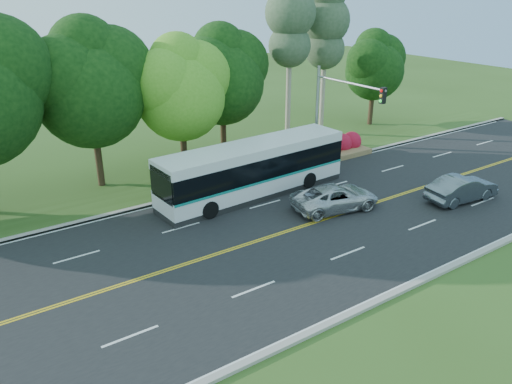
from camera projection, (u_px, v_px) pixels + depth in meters
ground at (310, 224)px, 27.09m from camera, size 120.00×120.00×0.00m
road at (310, 224)px, 27.08m from camera, size 60.00×14.00×0.02m
curb_north at (239, 183)px, 32.52m from camera, size 60.00×0.30×0.15m
curb_south at (415, 284)px, 21.59m from camera, size 60.00×0.30×0.15m
grass_verge at (225, 175)px, 33.94m from camera, size 60.00×4.00×0.10m
lane_markings at (308, 224)px, 27.03m from camera, size 57.60×13.82×0.00m
tree_row at (126, 76)px, 31.09m from camera, size 44.70×9.10×13.84m
bougainvillea_hedge at (314, 150)px, 36.74m from camera, size 9.50×2.25×1.50m
traffic_signal at (336, 105)px, 32.76m from camera, size 0.42×6.10×7.00m
transit_bus at (253, 170)px, 30.23m from camera, size 12.50×3.36×3.24m
sedan at (462, 188)px, 29.73m from camera, size 4.79×2.08×1.53m
suv at (335, 197)px, 28.62m from camera, size 5.48×3.28×1.43m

